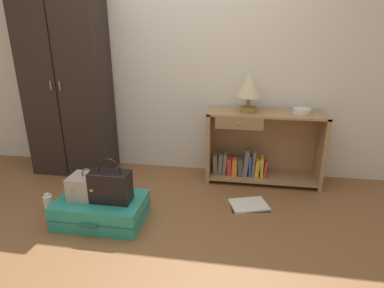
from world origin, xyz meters
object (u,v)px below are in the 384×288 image
at_px(wardrobe, 67,82).
at_px(bottle, 48,204).
at_px(bookshelf, 259,148).
at_px(bowl, 302,111).
at_px(suitcase_large, 101,210).
at_px(train_case, 89,186).
at_px(open_book_on_floor, 249,205).
at_px(handbag, 111,186).
at_px(table_lamp, 249,86).

height_order(wardrobe, bottle, wardrobe).
bearing_deg(wardrobe, bookshelf, 1.29).
bearing_deg(bowl, suitcase_large, -148.94).
relative_size(train_case, open_book_on_floor, 0.77).
distance_m(wardrobe, handbag, 1.49).
distance_m(table_lamp, bottle, 2.21).
xyz_separation_m(table_lamp, open_book_on_floor, (0.05, -0.57, -1.02)).
xyz_separation_m(train_case, bottle, (-0.44, 0.04, -0.23)).
xyz_separation_m(suitcase_large, open_book_on_floor, (1.26, 0.46, -0.10)).
bearing_deg(suitcase_large, bottle, 173.51).
xyz_separation_m(bookshelf, suitcase_large, (-1.35, -1.05, -0.26)).
bearing_deg(handbag, train_case, 171.15).
bearing_deg(bowl, handbag, -146.91).
relative_size(table_lamp, suitcase_large, 0.55).
bearing_deg(train_case, open_book_on_floor, 18.07).
relative_size(train_case, handbag, 0.81).
distance_m(table_lamp, train_case, 1.80).
bearing_deg(train_case, handbag, -8.85).
height_order(wardrobe, suitcase_large, wardrobe).
height_order(bowl, handbag, bowl).
relative_size(bowl, train_case, 0.57).
height_order(suitcase_large, train_case, train_case).
bearing_deg(wardrobe, bowl, 1.09).
bearing_deg(bookshelf, open_book_on_floor, -98.49).
relative_size(table_lamp, handbag, 1.07).
distance_m(bookshelf, open_book_on_floor, 0.69).
xyz_separation_m(bookshelf, bowl, (0.40, 0.00, 0.42)).
bearing_deg(handbag, bookshelf, 40.75).
distance_m(bowl, bottle, 2.59).
height_order(wardrobe, train_case, wardrobe).
relative_size(bowl, handbag, 0.46).
bearing_deg(bowl, wardrobe, -178.91).
relative_size(wardrobe, train_case, 6.62).
distance_m(bottle, open_book_on_floor, 1.84).
bearing_deg(wardrobe, handbag, -49.71).
height_order(wardrobe, handbag, wardrobe).
xyz_separation_m(table_lamp, bowl, (0.54, 0.02, -0.24)).
xyz_separation_m(wardrobe, train_case, (0.65, -0.98, -0.71)).
xyz_separation_m(bowl, suitcase_large, (-1.74, -1.05, -0.69)).
distance_m(wardrobe, open_book_on_floor, 2.32).
height_order(table_lamp, suitcase_large, table_lamp).
xyz_separation_m(wardrobe, table_lamp, (1.96, 0.03, 0.00)).
distance_m(bowl, open_book_on_floor, 1.10).
distance_m(handbag, open_book_on_floor, 1.29).
distance_m(wardrobe, train_case, 1.38).
distance_m(bowl, handbag, 2.00).
height_order(table_lamp, bowl, table_lamp).
relative_size(bowl, suitcase_large, 0.24).
bearing_deg(bottle, table_lamp, 29.15).
xyz_separation_m(bottle, open_book_on_floor, (1.80, 0.40, -0.08)).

